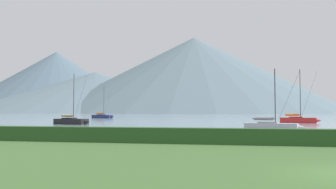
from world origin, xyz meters
name	(u,v)px	position (x,y,z in m)	size (l,w,h in m)	color
harbor_water	(241,116)	(0.00, 137.00, 0.00)	(320.00, 246.00, 0.00)	#8499A8
hedge_line	(298,137)	(0.00, 11.00, 0.59)	(80.00, 1.20, 1.17)	#284C23
sailboat_slip_2	(103,116)	(-44.03, 86.28, 0.63)	(7.66, 3.71, 10.21)	navy
sailboat_slip_4	(71,121)	(-32.35, 41.66, 0.59)	(7.26, 3.50, 8.97)	black
sailboat_slip_6	(272,126)	(0.18, 27.75, 0.57)	(7.09, 3.60, 7.46)	#9E9EA3
sailboat_slip_8	(298,120)	(8.32, 55.45, 0.64)	(7.75, 3.06, 10.50)	red
distant_hill_west_ridge	(95,92)	(-153.25, 342.99, 22.55)	(272.70, 272.70, 45.10)	slate
distant_hill_central_peak	(194,75)	(-43.53, 354.23, 41.16)	(312.16, 312.16, 82.32)	slate
distant_hill_east_ridge	(56,82)	(-219.32, 376.04, 37.84)	(232.52, 232.52, 75.69)	#4C6070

